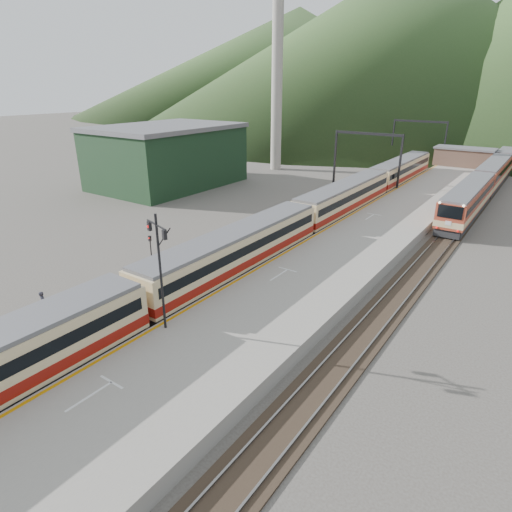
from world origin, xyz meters
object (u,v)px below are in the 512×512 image
Objects in this scene: second_train at (493,174)px; worker at (44,303)px; signal_mast at (160,261)px; main_train at (301,220)px.

second_train is 60.68m from worker.
second_train is at bearing 80.64° from signal_mast.
main_train is 37.65m from second_train.
second_train is (11.50, 35.85, -0.11)m from main_train.
worker is (-6.55, -22.07, -1.17)m from main_train.
main_train is 11.74× the size of signal_mast.
main_train reaches higher than second_train.
main_train is at bearing 96.68° from signal_mast.
second_train is at bearing 72.22° from main_train.
signal_mast is 10.12m from worker.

